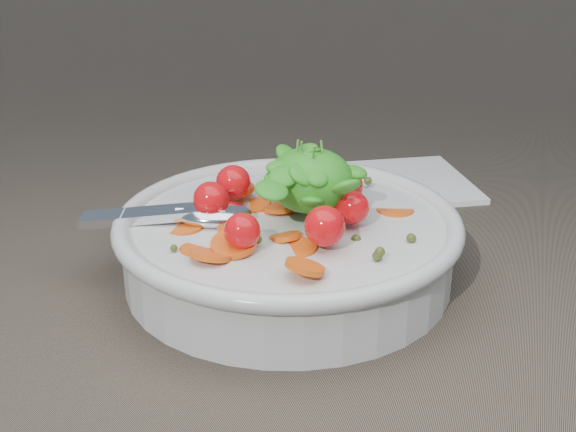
% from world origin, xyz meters
% --- Properties ---
extents(ground, '(6.00, 6.00, 0.00)m').
position_xyz_m(ground, '(0.00, 0.00, 0.00)').
color(ground, brown).
rests_on(ground, ground).
extents(bowl, '(0.33, 0.30, 0.13)m').
position_xyz_m(bowl, '(-0.02, 0.01, 0.04)').
color(bowl, silver).
rests_on(bowl, ground).
extents(napkin, '(0.23, 0.22, 0.01)m').
position_xyz_m(napkin, '(0.03, 0.27, 0.00)').
color(napkin, white).
rests_on(napkin, ground).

